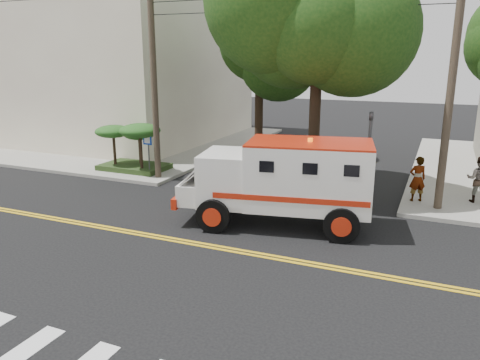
% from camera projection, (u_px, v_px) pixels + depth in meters
% --- Properties ---
extents(ground, '(100.00, 100.00, 0.00)m').
position_uv_depth(ground, '(206.00, 246.00, 14.06)').
color(ground, black).
rests_on(ground, ground).
extents(sidewalk_nw, '(17.00, 17.00, 0.15)m').
position_uv_depth(sidewalk_nw, '(120.00, 140.00, 31.22)').
color(sidewalk_nw, gray).
rests_on(sidewalk_nw, ground).
extents(building_left, '(16.00, 14.00, 10.00)m').
position_uv_depth(building_left, '(105.00, 62.00, 32.02)').
color(building_left, beige).
rests_on(building_left, sidewalk_nw).
extents(utility_pole_left, '(0.28, 0.28, 9.00)m').
position_uv_depth(utility_pole_left, '(154.00, 80.00, 20.39)').
color(utility_pole_left, '#382D23').
rests_on(utility_pole_left, ground).
extents(utility_pole_right, '(0.28, 0.28, 9.00)m').
position_uv_depth(utility_pole_right, '(451.00, 87.00, 15.97)').
color(utility_pole_right, '#382D23').
rests_on(utility_pole_right, ground).
extents(tree_main, '(6.08, 5.70, 9.85)m').
position_uv_depth(tree_main, '(329.00, 8.00, 16.97)').
color(tree_main, black).
rests_on(tree_main, ground).
extents(tree_left, '(4.48, 4.20, 7.70)m').
position_uv_depth(tree_left, '(264.00, 52.00, 24.07)').
color(tree_left, black).
rests_on(tree_left, ground).
extents(traffic_signal, '(0.15, 0.18, 3.60)m').
position_uv_depth(traffic_signal, '(369.00, 150.00, 16.99)').
color(traffic_signal, '#3F3F42').
rests_on(traffic_signal, ground).
extents(accessibility_sign, '(0.45, 0.10, 2.02)m').
position_uv_depth(accessibility_sign, '(148.00, 149.00, 21.58)').
color(accessibility_sign, '#3F3F42').
rests_on(accessibility_sign, ground).
extents(palm_planter, '(3.52, 2.63, 2.36)m').
position_uv_depth(palm_planter, '(132.00, 140.00, 22.38)').
color(palm_planter, '#1E3314').
rests_on(palm_planter, sidewalk_nw).
extents(armored_truck, '(6.66, 3.53, 2.88)m').
position_uv_depth(armored_truck, '(284.00, 178.00, 15.36)').
color(armored_truck, silver).
rests_on(armored_truck, ground).
extents(pedestrian_a, '(0.75, 0.65, 1.74)m').
position_uv_depth(pedestrian_a, '(417.00, 179.00, 17.70)').
color(pedestrian_a, gray).
rests_on(pedestrian_a, sidewalk_ne).
extents(pedestrian_b, '(0.97, 0.82, 1.77)m').
position_uv_depth(pedestrian_b, '(479.00, 179.00, 17.55)').
color(pedestrian_b, gray).
rests_on(pedestrian_b, sidewalk_ne).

